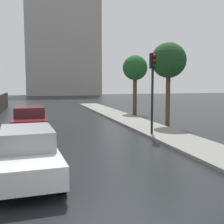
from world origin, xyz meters
TOP-DOWN VIEW (x-y plane):
  - car_maroon_near_kerb at (-1.59, 10.57)m, footprint 1.75×4.20m
  - car_white_far_ahead at (-1.58, 3.91)m, footprint 1.89×4.46m
  - traffic_light at (4.32, 8.64)m, footprint 0.26×0.39m
  - street_tree_mid at (6.52, 11.33)m, footprint 2.12×2.12m
  - street_tree_far at (6.93, 18.28)m, footprint 2.08×2.08m
  - distant_tower at (4.92, 58.56)m, footprint 15.46×9.27m

SIDE VIEW (x-z plane):
  - car_white_far_ahead at x=-1.58m, z-range 0.01..1.43m
  - car_maroon_near_kerb at x=-1.59m, z-range 0.03..1.52m
  - traffic_light at x=4.32m, z-range 0.93..4.93m
  - street_tree_far at x=6.93m, z-range 1.36..6.35m
  - street_tree_mid at x=6.52m, z-range 1.43..6.53m
  - distant_tower at x=4.92m, z-range -1.83..27.54m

